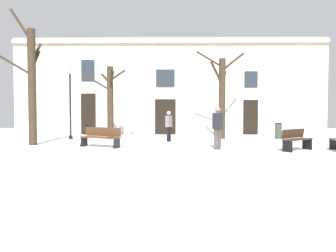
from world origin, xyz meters
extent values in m
plane|color=white|center=(0.00, 0.00, 0.00)|extent=(32.89, 32.89, 0.00)
cube|color=beige|center=(0.00, 9.24, 3.16)|extent=(20.56, 0.40, 6.32)
cube|color=#B1A993|center=(0.00, 8.99, 6.07)|extent=(20.56, 0.30, 0.24)
cube|color=black|center=(-5.36, 9.02, 1.34)|extent=(0.96, 0.08, 2.68)
cube|color=#262D38|center=(-5.36, 9.02, 4.18)|extent=(0.87, 0.06, 1.39)
cube|color=black|center=(-0.29, 9.02, 1.15)|extent=(1.35, 0.08, 2.31)
cube|color=#262D38|center=(-0.29, 9.02, 3.68)|extent=(1.21, 0.06, 1.14)
cube|color=black|center=(5.28, 9.02, 1.13)|extent=(0.95, 0.08, 2.27)
cube|color=#262D38|center=(5.28, 9.02, 3.60)|extent=(0.86, 0.06, 1.06)
cylinder|color=#382B1E|center=(-6.31, 2.06, 2.69)|extent=(0.37, 0.37, 5.38)
cylinder|color=#382B1E|center=(-7.05, 1.76, 3.73)|extent=(1.56, 0.70, 1.03)
cylinder|color=#382B1E|center=(-6.76, 2.04, 5.54)|extent=(1.01, 0.17, 1.50)
cylinder|color=#382B1E|center=(-6.22, 2.33, 3.95)|extent=(0.31, 0.66, 1.00)
cylinder|color=#382B1E|center=(-6.34, 2.70, 4.34)|extent=(0.20, 1.38, 1.18)
cylinder|color=#382B1E|center=(2.98, 5.75, 2.25)|extent=(0.37, 0.37, 4.50)
cylinder|color=#382B1E|center=(3.63, 6.08, 4.36)|extent=(1.43, 0.80, 1.14)
cylinder|color=#382B1E|center=(3.15, 6.30, 3.49)|extent=(0.48, 1.20, 0.82)
cylinder|color=#382B1E|center=(2.63, 5.45, 3.65)|extent=(0.87, 0.78, 1.29)
cylinder|color=#382B1E|center=(2.25, 5.59, 4.43)|extent=(1.52, 0.43, 0.90)
cylinder|color=#382B1E|center=(-3.25, 5.34, 2.01)|extent=(0.35, 0.35, 4.02)
cylinder|color=#382B1E|center=(-3.08, 4.86, 3.22)|extent=(0.48, 1.07, 0.97)
cylinder|color=#382B1E|center=(-3.09, 4.69, 3.34)|extent=(0.42, 1.37, 1.04)
cylinder|color=#382B1E|center=(-2.83, 5.29, 3.53)|extent=(0.91, 0.22, 0.63)
cylinder|color=#382B1E|center=(-4.02, 5.31, 3.17)|extent=(1.58, 0.15, 0.98)
cylinder|color=#382B1E|center=(-3.45, 5.75, 3.23)|extent=(0.53, 0.92, 0.58)
cylinder|color=#382B1E|center=(-3.56, 5.80, 3.38)|extent=(0.77, 1.05, 0.70)
cylinder|color=black|center=(-5.49, 5.37, 1.81)|extent=(0.10, 0.10, 3.63)
cylinder|color=black|center=(-5.49, 5.37, 0.10)|extent=(0.22, 0.22, 0.20)
cube|color=beige|center=(-5.49, 5.37, 3.81)|extent=(0.24, 0.24, 0.36)
cone|color=black|center=(-5.49, 5.37, 3.99)|extent=(0.30, 0.30, 0.14)
cylinder|color=#2D3D2D|center=(6.15, 5.73, 0.43)|extent=(0.38, 0.38, 0.86)
torus|color=black|center=(6.15, 5.73, 0.88)|extent=(0.40, 0.40, 0.04)
cube|color=#51331E|center=(-2.98, 1.14, 0.44)|extent=(1.91, 1.24, 0.05)
cube|color=#51331E|center=(-2.89, 1.32, 0.68)|extent=(1.75, 0.90, 0.40)
cube|color=black|center=(-3.78, 1.52, 0.22)|extent=(0.23, 0.40, 0.44)
torus|color=black|center=(-3.86, 1.36, 0.08)|extent=(0.17, 0.10, 0.17)
cube|color=black|center=(-2.18, 0.75, 0.22)|extent=(0.23, 0.40, 0.44)
torus|color=black|center=(-2.26, 0.59, 0.08)|extent=(0.17, 0.10, 0.17)
cube|color=#3D2819|center=(5.27, 0.00, 0.46)|extent=(1.49, 1.35, 0.05)
cube|color=#3D2819|center=(5.14, 0.16, 0.69)|extent=(1.27, 1.07, 0.37)
cube|color=black|center=(4.72, -0.46, 0.23)|extent=(0.31, 0.36, 0.46)
torus|color=black|center=(4.83, -0.60, 0.08)|extent=(0.15, 0.13, 0.17)
cube|color=black|center=(5.83, 0.46, 0.23)|extent=(0.31, 0.36, 0.46)
torus|color=black|center=(5.94, 0.32, 0.08)|extent=(0.15, 0.13, 0.17)
cube|color=black|center=(6.96, 0.49, 0.23)|extent=(0.39, 0.11, 0.46)
torus|color=black|center=(6.80, 0.51, 0.08)|extent=(0.05, 0.17, 0.17)
cylinder|color=black|center=(0.05, 4.00, 0.38)|extent=(0.14, 0.14, 0.76)
cylinder|color=black|center=(-0.03, 3.83, 0.38)|extent=(0.14, 0.14, 0.76)
cube|color=slate|center=(0.01, 3.91, 1.05)|extent=(0.36, 0.44, 0.58)
sphere|color=beige|center=(0.01, 3.91, 1.48)|extent=(0.21, 0.21, 0.21)
cylinder|color=#403D3A|center=(2.00, 0.32, 0.43)|extent=(0.14, 0.14, 0.86)
cylinder|color=#403D3A|center=(2.16, 0.40, 0.43)|extent=(0.14, 0.14, 0.86)
cube|color=black|center=(2.08, 0.36, 1.19)|extent=(0.44, 0.36, 0.66)
sphere|color=#9E755B|center=(2.08, 0.36, 1.67)|extent=(0.24, 0.24, 0.24)
camera|label=1|loc=(0.26, -14.60, 1.71)|focal=38.57mm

